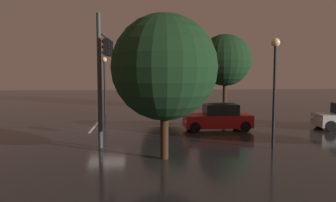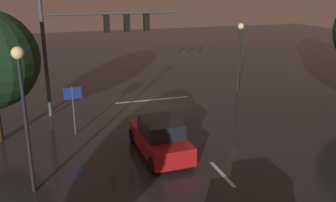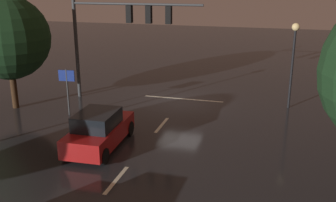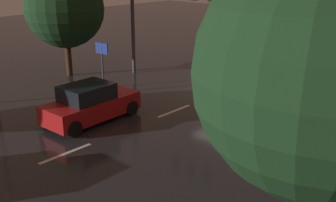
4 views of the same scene
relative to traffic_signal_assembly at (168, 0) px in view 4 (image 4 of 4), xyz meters
The scene contains 9 objects.
ground_plane 5.95m from the traffic_signal_assembly, behind, with size 80.00×80.00×0.00m, color #232326.
traffic_signal_assembly is the anchor object (origin of this frame).
lane_dash_far 6.94m from the traffic_signal_assembly, 135.46° to the left, with size 2.20×0.16×0.01m, color beige.
lane_dash_mid 11.29m from the traffic_signal_assembly, 110.89° to the left, with size 2.20×0.16×0.01m, color beige.
stop_bar 6.05m from the traffic_signal_assembly, 162.10° to the right, with size 5.00×0.16×0.01m, color beige.
car_approaching 8.18m from the traffic_signal_assembly, 104.27° to the left, with size 2.03×4.42×1.70m.
route_sign 4.76m from the traffic_signal_assembly, 63.27° to the left, with size 0.90×0.14×2.58m.
tree_right_near 6.25m from the traffic_signal_assembly, 30.20° to the left, with size 4.67×4.67×6.42m.
tree_left_far 16.01m from the traffic_signal_assembly, 142.36° to the left, with size 4.85×4.85×7.13m.
Camera 4 is at (-11.66, 17.32, 6.59)m, focal length 42.94 mm.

